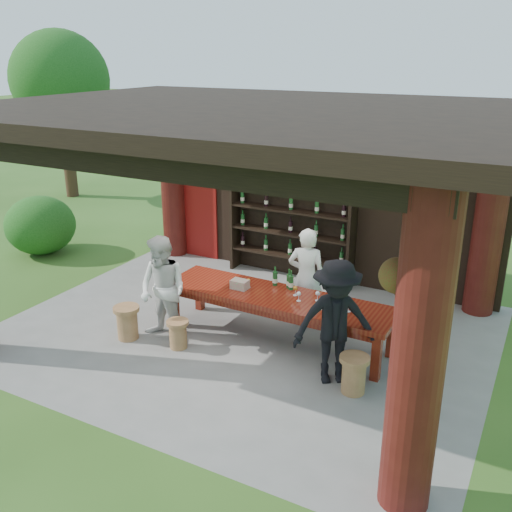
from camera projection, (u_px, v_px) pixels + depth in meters
The scene contains 14 objects.
ground at pixel (244, 331), 9.06m from camera, with size 90.00×90.00×0.00m, color #2D5119.
pavilion at pixel (256, 195), 8.69m from camera, with size 7.50×6.00×3.60m.
wine_shelf at pixel (291, 223), 10.86m from camera, with size 2.50×0.38×2.20m.
tasting_table at pixel (277, 302), 8.58m from camera, with size 3.60×0.97×0.75m.
stool_near_left at pixel (178, 333), 8.50m from camera, with size 0.33×0.33×0.44m.
stool_near_right at pixel (354, 373), 7.37m from camera, with size 0.39×0.39×0.52m.
stool_far_left at pixel (127, 322), 8.76m from camera, with size 0.40×0.40×0.53m.
host at pixel (306, 278), 9.03m from camera, with size 0.60×0.39×1.63m, color white.
guest_woman at pixel (163, 290), 8.54m from camera, with size 0.80×0.63×1.65m, color silver.
guest_man at pixel (335, 322), 7.44m from camera, with size 1.12×0.64×1.73m, color black.
table_bottles at pixel (285, 278), 8.77m from camera, with size 0.37×0.13×0.31m.
table_glasses at pixel (309, 297), 8.30m from camera, with size 1.73×0.34×0.15m.
napkin_basket at pixel (240, 284), 8.76m from camera, with size 0.26×0.18×0.14m, color #BF6672.
shrubs at pixel (419, 315), 8.35m from camera, with size 14.05×9.50×1.36m.
Camera 1 is at (3.98, -7.06, 4.22)m, focal length 40.00 mm.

